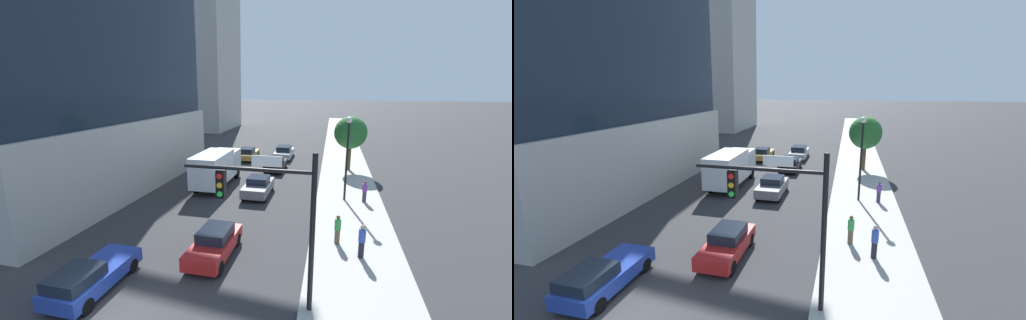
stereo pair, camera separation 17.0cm
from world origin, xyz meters
The scene contains 15 objects.
sidewalk centered at (8.74, 20.00, 0.07)m, with size 4.79×120.00×0.15m, color #B2AFA8.
construction_building centered at (-19.42, 53.56, 18.09)m, with size 22.80×15.44×41.66m.
traffic_light_pole centered at (5.20, 2.43, 4.23)m, with size 4.96×0.48×6.10m.
street_lamp centered at (8.40, 15.32, 4.17)m, with size 0.44×0.44×6.20m.
street_tree centered at (9.05, 24.69, 3.93)m, with size 3.23×3.23×5.42m.
car_silver centered at (1.77, 29.12, 0.74)m, with size 1.87×4.68×1.51m.
car_black centered at (1.77, 23.14, 0.71)m, with size 1.83×4.15×1.41m.
car_red centered at (1.77, 5.51, 0.75)m, with size 1.75×4.24×1.49m.
car_gold centered at (-2.27, 27.41, 0.71)m, with size 1.82×4.36×1.45m.
car_gray centered at (1.77, 15.25, 0.74)m, with size 1.89×4.09×1.50m.
car_blue centered at (-2.27, 1.64, 0.69)m, with size 1.80×4.30×1.39m.
box_truck centered at (-2.27, 16.84, 1.72)m, with size 2.29×7.09×3.06m.
pedestrian_green_shirt centered at (7.81, 8.14, 0.96)m, with size 0.34×0.34×1.60m.
pedestrian_blue_shirt centered at (8.95, 6.87, 1.04)m, with size 0.34×0.34×1.74m.
pedestrian_purple_shirt centered at (9.80, 15.17, 0.95)m, with size 0.34×0.34×1.57m.
Camera 1 is at (7.25, -8.44, 8.46)m, focal length 22.56 mm.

